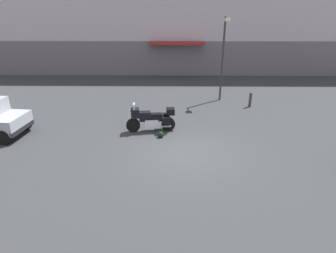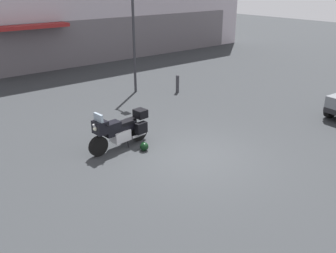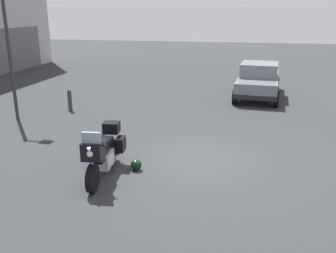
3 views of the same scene
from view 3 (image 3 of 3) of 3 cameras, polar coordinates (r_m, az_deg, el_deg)
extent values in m
plane|color=#2D3033|center=(9.93, 4.63, -5.13)|extent=(80.00, 80.00, 0.00)
cylinder|color=black|center=(8.25, -11.69, -7.93)|extent=(0.65, 0.20, 0.64)
cylinder|color=black|center=(9.67, -8.80, -3.87)|extent=(0.65, 0.20, 0.64)
cylinder|color=#B7B7BC|center=(8.10, -11.84, -5.11)|extent=(0.33, 0.10, 0.68)
cube|color=#B7B7BC|center=(8.95, -10.09, -5.05)|extent=(0.64, 0.46, 0.36)
cube|color=black|center=(8.86, -10.17, -3.62)|extent=(1.12, 0.38, 0.28)
cube|color=black|center=(8.53, -10.79, -3.21)|extent=(0.55, 0.39, 0.24)
cube|color=black|center=(8.99, -9.86, -2.33)|extent=(0.59, 0.35, 0.12)
cube|color=black|center=(8.12, -11.70, -3.74)|extent=(0.40, 0.47, 0.40)
cube|color=#8C9EAD|center=(7.98, -11.91, -1.83)|extent=(0.12, 0.41, 0.28)
sphere|color=#EAEACC|center=(7.96, -12.09, -4.20)|extent=(0.14, 0.14, 0.14)
cylinder|color=black|center=(8.16, -11.57, -2.88)|extent=(0.10, 0.62, 0.04)
cylinder|color=#B7B7BC|center=(9.48, -7.88, -4.42)|extent=(0.56, 0.14, 0.09)
cube|color=black|center=(9.41, -7.41, -2.75)|extent=(0.42, 0.24, 0.36)
cube|color=black|center=(9.55, -10.68, -2.59)|extent=(0.42, 0.24, 0.36)
cube|color=black|center=(9.56, -8.82, -0.14)|extent=(0.40, 0.43, 0.28)
cylinder|color=black|center=(9.14, -8.65, -6.33)|extent=(0.04, 0.13, 0.29)
sphere|color=black|center=(9.23, -5.00, -6.00)|extent=(0.28, 0.28, 0.28)
cube|color=slate|center=(17.60, 13.89, 6.61)|extent=(4.62, 2.10, 0.64)
cube|color=slate|center=(17.55, 14.05, 8.63)|extent=(2.02, 1.76, 0.60)
cube|color=#8C9EAD|center=(18.44, 14.19, 9.02)|extent=(0.17, 1.50, 0.51)
cube|color=#8C9EAD|center=(16.66, 13.89, 8.19)|extent=(0.17, 1.50, 0.48)
cube|color=black|center=(19.80, 14.19, 7.11)|extent=(0.26, 1.76, 0.20)
cube|color=black|center=(15.49, 13.40, 4.37)|extent=(0.26, 1.76, 0.20)
cylinder|color=black|center=(19.47, 11.63, 6.82)|extent=(0.66, 0.27, 0.64)
cylinder|color=black|center=(19.41, 16.59, 6.42)|extent=(0.66, 0.27, 0.64)
cylinder|color=black|center=(15.96, 10.45, 4.57)|extent=(0.66, 0.27, 0.64)
cylinder|color=black|center=(15.89, 16.49, 4.08)|extent=(0.66, 0.27, 0.64)
sphere|color=silver|center=(19.85, 12.81, 7.59)|extent=(0.14, 0.14, 0.14)
sphere|color=silver|center=(19.82, 15.62, 7.36)|extent=(0.14, 0.14, 0.14)
cylinder|color=#2D2D33|center=(14.20, -23.51, 10.51)|extent=(0.12, 0.12, 4.86)
cylinder|color=#333338|center=(15.11, -15.06, 3.83)|extent=(0.16, 0.16, 0.79)
sphere|color=#333338|center=(15.03, -15.18, 5.30)|extent=(0.16, 0.16, 0.16)
camera|label=1|loc=(12.37, 60.85, 15.87)|focal=30.15mm
camera|label=2|loc=(6.51, 85.68, 13.09)|focal=38.31mm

